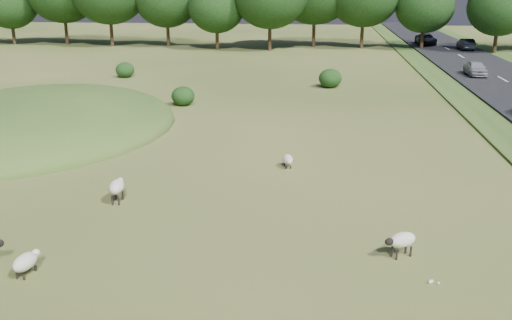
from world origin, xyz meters
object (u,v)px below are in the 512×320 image
Objects in this scene: sheep_2 at (401,240)px; car_6 at (424,26)px; sheep_3 at (288,160)px; car_3 at (466,44)px; car_2 at (476,68)px; sheep_4 at (26,261)px; sheep_0 at (117,187)px; car_4 at (426,39)px.

sheep_2 is 89.23m from car_6.
sheep_3 is 0.26× the size of car_3.
sheep_2 reaches higher than sheep_3.
sheep_3 is at bearing -96.31° from sheep_2.
sheep_4 is at bearing -119.49° from car_2.
sheep_0 is 0.26× the size of car_6.
car_2 is (21.18, 32.69, 0.26)m from sheep_0.
sheep_4 is at bearing -19.33° from sheep_2.
sheep_2 is at bearing -106.66° from car_2.
car_3 reaches higher than sheep_0.
sheep_2 is at bearing 75.56° from car_3.
car_4 is at bearing -10.73° from sheep_4.
sheep_4 is 0.23× the size of car_4.
sheep_2 is 0.30× the size of car_2.
car_2 is at bearing -21.73° from sheep_4.
sheep_3 is 81.64m from car_6.
car_2 is 26.67m from car_4.
sheep_2 is at bearing 80.57° from car_6.
car_3 is at bearing 79.57° from car_2.
sheep_4 is (-6.92, -10.97, 0.04)m from sheep_3.
sheep_0 reaches higher than sheep_4.
car_6 is (14.62, 88.02, 0.39)m from sheep_2.
sheep_0 is 1.12× the size of sheep_2.
sheep_0 is at bearing -50.22° from sheep_2.
car_2 is (21.81, 38.57, 0.48)m from sheep_4.
car_6 is (18.69, 79.47, 0.58)m from sheep_3.
car_6 is at bearing -131.18° from sheep_2.
sheep_3 is 0.22× the size of car_4.
car_3 is at bearing 90.00° from car_6.
car_6 reaches higher than sheep_2.
car_2 is at bearing -138.42° from sheep_2.
sheep_2 is (10.36, -3.46, -0.06)m from sheep_0.
sheep_3 is 0.22× the size of car_6.
sheep_4 is 64.51m from car_3.
car_2 is at bearing 85.81° from car_6.
sheep_3 is at bearing -24.51° from sheep_4.
car_6 reaches higher than sheep_4.
sheep_2 is 0.24× the size of car_6.
sheep_3 is (-4.07, 8.55, -0.19)m from sheep_2.
car_3 is (24.98, 53.33, 0.30)m from sheep_0.
sheep_4 is (-0.63, -5.88, -0.22)m from sheep_0.
sheep_3 is 0.92× the size of sheep_4.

